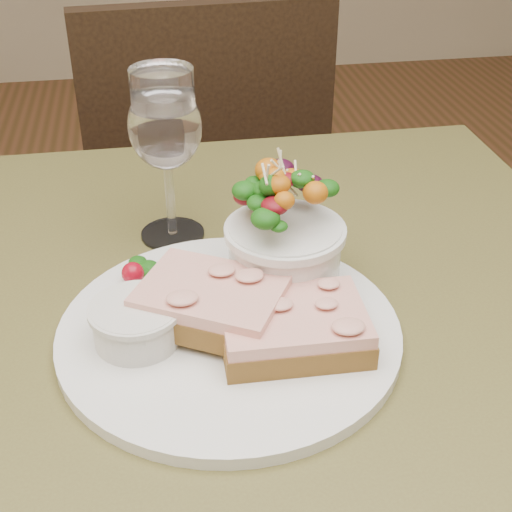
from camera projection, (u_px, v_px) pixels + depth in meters
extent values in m
cube|color=#4E4621|center=(238.00, 328.00, 0.69)|extent=(0.80, 0.80, 0.04)
cylinder|color=black|center=(409.00, 358.00, 1.22)|extent=(0.05, 0.05, 0.71)
cube|color=black|center=(197.00, 204.00, 1.48)|extent=(0.45, 0.45, 0.04)
cube|color=black|center=(210.00, 139.00, 1.20)|extent=(0.42, 0.07, 0.45)
cube|color=black|center=(201.00, 292.00, 1.60)|extent=(0.39, 0.39, 0.45)
cylinder|color=white|center=(229.00, 331.00, 0.64)|extent=(0.31, 0.31, 0.01)
cube|color=#513215|center=(293.00, 332.00, 0.61)|extent=(0.13, 0.09, 0.02)
cube|color=#FFF2C1|center=(294.00, 317.00, 0.60)|extent=(0.12, 0.09, 0.01)
cube|color=#513215|center=(212.00, 307.00, 0.63)|extent=(0.15, 0.14, 0.02)
cube|color=#FFF2C1|center=(212.00, 292.00, 0.62)|extent=(0.15, 0.14, 0.01)
cylinder|color=silver|center=(137.00, 323.00, 0.61)|extent=(0.07, 0.07, 0.04)
cylinder|color=olive|center=(135.00, 309.00, 0.60)|extent=(0.07, 0.07, 0.01)
cylinder|color=white|center=(285.00, 254.00, 0.68)|extent=(0.11, 0.11, 0.06)
ellipsoid|color=#103309|center=(286.00, 202.00, 0.65)|extent=(0.10, 0.10, 0.06)
ellipsoid|color=#103309|center=(148.00, 270.00, 0.70)|extent=(0.04, 0.04, 0.01)
sphere|color=maroon|center=(133.00, 273.00, 0.69)|extent=(0.02, 0.02, 0.02)
cylinder|color=white|center=(173.00, 234.00, 0.79)|extent=(0.07, 0.07, 0.00)
cylinder|color=white|center=(170.00, 196.00, 0.77)|extent=(0.01, 0.01, 0.09)
ellipsoid|color=white|center=(165.00, 126.00, 0.72)|extent=(0.08, 0.08, 0.09)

